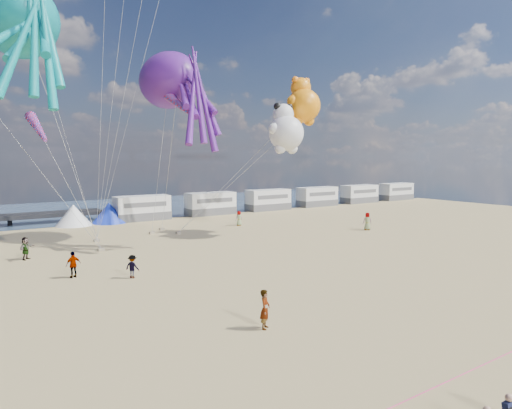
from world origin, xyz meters
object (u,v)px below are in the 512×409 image
standing_person (265,309)px  kite_teddy_orange (304,106)px  motorhome_4 (359,194)px  beachgoer_6 (367,221)px  beachgoer_4 (26,248)px  tent_blue (109,213)px  beachgoer_0 (239,218)px  sandbag_b (152,233)px  windsock_right (38,128)px  motorhome_3 (317,197)px  beachgoer_2 (132,267)px  sandbag_c (178,233)px  kite_panda (286,133)px  tent_white (74,215)px  motorhome_1 (211,204)px  sandbag_e (97,240)px  beachgoer_3 (73,265)px  sandbag_d (162,229)px  sandbag_a (101,250)px  motorhome_5 (396,191)px  windsock_mid (176,102)px  motorhome_0 (142,208)px  motorhome_2 (268,200)px  kite_octopus_teal (22,22)px  kite_octopus_purple (169,81)px

standing_person → kite_teddy_orange: size_ratio=0.31×
motorhome_4 → beachgoer_6: (-20.86, -20.70, -0.57)m
beachgoer_4 → standing_person: bearing=-120.8°
beachgoer_4 → kite_teddy_orange: kite_teddy_orange is taller
tent_blue → beachgoer_0: size_ratio=2.41×
sandbag_b → kite_teddy_orange: (13.19, -7.80, 12.74)m
beachgoer_4 → kite_teddy_orange: bearing=-53.4°
kite_teddy_orange → windsock_right: kite_teddy_orange is taller
motorhome_3 → beachgoer_2: size_ratio=4.40×
sandbag_c → kite_panda: bearing=-42.0°
tent_white → windsock_right: 17.00m
motorhome_1 → beachgoer_4: motorhome_1 is taller
motorhome_1 → beachgoer_2: motorhome_1 is taller
sandbag_e → beachgoer_3: bearing=-111.2°
kite_teddy_orange → windsock_right: size_ratio=1.30×
motorhome_3 → sandbag_e: size_ratio=13.20×
tent_blue → kite_panda: size_ratio=0.70×
sandbag_d → beachgoer_2: bearing=-117.9°
tent_blue → sandbag_d: (3.05, -8.45, -1.09)m
sandbag_a → motorhome_5: bearing=15.6°
motorhome_3 → motorhome_4: same height
sandbag_a → windsock_mid: 14.06m
motorhome_0 → motorhome_4: size_ratio=1.00×
tent_white → standing_person: bearing=-90.0°
motorhome_4 → beachgoer_2: 54.44m
motorhome_2 → sandbag_e: (-27.52, -11.39, -1.39)m
sandbag_a → sandbag_b: 8.69m
kite_octopus_teal → tent_blue: bearing=82.6°
kite_panda → kite_octopus_purple: bearing=140.7°
standing_person → kite_octopus_teal: kite_octopus_teal is taller
motorhome_1 → kite_panda: bearing=-96.0°
beachgoer_2 → sandbag_b: bearing=-61.4°
motorhome_5 → beachgoer_3: bearing=-158.9°
tent_blue → beachgoer_3: 25.09m
motorhome_4 → windsock_mid: size_ratio=1.24×
motorhome_5 → tent_blue: size_ratio=1.65×
beachgoer_2 → sandbag_d: beachgoer_2 is taller
motorhome_2 → sandbag_d: size_ratio=13.20×
motorhome_2 → sandbag_a: bearing=-150.8°
kite_octopus_teal → motorhome_1: bearing=60.0°
motorhome_5 → sandbag_d: (-48.45, -8.45, -1.39)m
motorhome_2 → kite_teddy_orange: size_ratio=1.15×
motorhome_1 → sandbag_c: size_ratio=13.20×
motorhome_1 → beachgoer_6: size_ratio=3.54×
windsock_mid → tent_white: bearing=104.8°
beachgoer_3 → beachgoer_4: bearing=-91.4°
sandbag_a → kite_octopus_purple: (7.48, 2.65, 14.72)m
beachgoer_2 → motorhome_4: bearing=-98.0°
standing_person → windsock_mid: bearing=33.8°
sandbag_a → windsock_mid: (6.62, -0.72, 12.38)m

